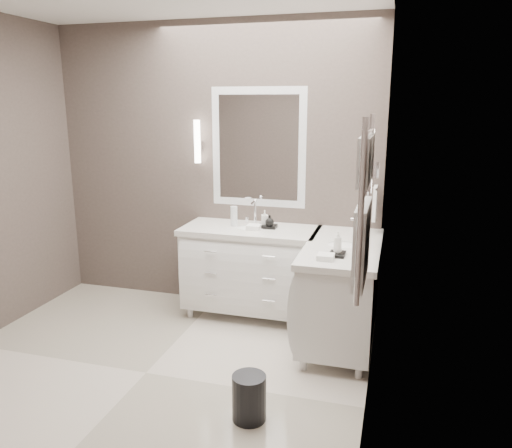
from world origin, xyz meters
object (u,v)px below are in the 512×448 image
(vanity_back, at_px, (250,266))
(vanity_right, at_px, (341,287))
(towel_ladder, at_px, (363,215))
(waste_bin, at_px, (249,398))

(vanity_back, xyz_separation_m, vanity_right, (0.88, -0.33, 0.00))
(towel_ladder, height_order, waste_bin, towel_ladder)
(vanity_right, height_order, towel_ladder, towel_ladder)
(vanity_right, xyz_separation_m, waste_bin, (-0.43, -1.22, -0.33))
(towel_ladder, bearing_deg, vanity_right, 99.84)
(towel_ladder, distance_m, waste_bin, 1.40)
(vanity_back, relative_size, towel_ladder, 1.38)
(waste_bin, bearing_deg, vanity_back, 106.25)
(vanity_back, bearing_deg, towel_ladder, -55.90)
(vanity_back, height_order, vanity_right, same)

